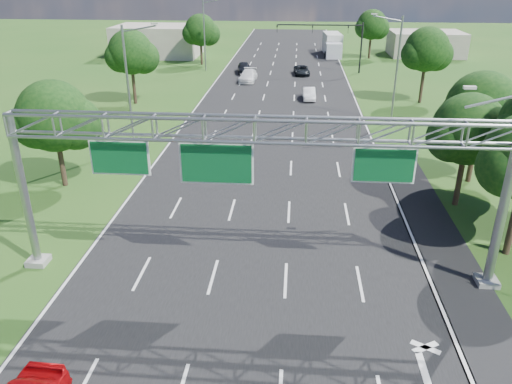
# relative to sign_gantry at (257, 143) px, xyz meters

# --- Properties ---
(ground) EXTENTS (220.00, 220.00, 0.00)m
(ground) POSITION_rel_sign_gantry_xyz_m (-0.33, 18.00, -6.89)
(ground) COLOR #1F4C16
(ground) RESTS_ON ground
(road) EXTENTS (18.00, 180.00, 0.02)m
(road) POSITION_rel_sign_gantry_xyz_m (-0.33, 18.00, -6.89)
(road) COLOR black
(road) RESTS_ON ground
(road_flare) EXTENTS (3.00, 30.00, 0.02)m
(road_flare) POSITION_rel_sign_gantry_xyz_m (9.87, 2.00, -6.89)
(road_flare) COLOR black
(road_flare) RESTS_ON ground
(sign_gantry) EXTENTS (23.50, 1.00, 9.56)m
(sign_gantry) POSITION_rel_sign_gantry_xyz_m (0.00, 0.00, 0.00)
(sign_gantry) COLOR gray
(sign_gantry) RESTS_ON ground
(traffic_signal) EXTENTS (12.21, 0.24, 7.00)m
(traffic_signal) POSITION_rel_sign_gantry_xyz_m (7.15, 53.00, -1.72)
(traffic_signal) COLOR black
(traffic_signal) RESTS_ON ground
(streetlight_l_near) EXTENTS (2.97, 0.22, 10.16)m
(streetlight_l_near) POSITION_rel_sign_gantry_xyz_m (-11.63, 18.00, -1.31)
(streetlight_l_near) COLOR gray
(streetlight_l_near) RESTS_ON ground
(streetlight_l_far) EXTENTS (2.97, 0.22, 10.16)m
(streetlight_l_far) POSITION_rel_sign_gantry_xyz_m (-11.63, 53.00, -1.31)
(streetlight_l_far) COLOR gray
(streetlight_l_far) RESTS_ON ground
(streetlight_r_mid) EXTENTS (2.97, 0.22, 10.16)m
(streetlight_r_mid) POSITION_rel_sign_gantry_xyz_m (10.97, 28.00, -1.31)
(streetlight_r_mid) COLOR gray
(streetlight_r_mid) RESTS_ON ground
(tree_verge_la) EXTENTS (5.76, 4.80, 7.40)m
(tree_verge_la) POSITION_rel_sign_gantry_xyz_m (-14.25, 10.04, -2.13)
(tree_verge_la) COLOR #2D2116
(tree_verge_la) RESTS_ON ground
(tree_verge_lb) EXTENTS (5.76, 4.80, 8.06)m
(tree_verge_lb) POSITION_rel_sign_gantry_xyz_m (-16.25, 33.04, -1.48)
(tree_verge_lb) COLOR #2D2116
(tree_verge_lb) RESTS_ON ground
(tree_verge_lc) EXTENTS (5.76, 4.80, 7.62)m
(tree_verge_lc) POSITION_rel_sign_gantry_xyz_m (-13.25, 58.04, -1.92)
(tree_verge_lc) COLOR #2D2116
(tree_verge_lc) RESTS_ON ground
(tree_verge_rd) EXTENTS (5.76, 4.80, 8.28)m
(tree_verge_rd) POSITION_rel_sign_gantry_xyz_m (15.75, 36.04, -1.26)
(tree_verge_rd) COLOR #2D2116
(tree_verge_rd) RESTS_ON ground
(tree_verge_re) EXTENTS (5.76, 4.80, 7.84)m
(tree_verge_re) POSITION_rel_sign_gantry_xyz_m (13.75, 66.04, -1.70)
(tree_verge_re) COLOR #2D2116
(tree_verge_re) RESTS_ON ground
(building_left) EXTENTS (14.00, 10.00, 5.00)m
(building_left) POSITION_rel_sign_gantry_xyz_m (-22.33, 66.00, -4.39)
(building_left) COLOR #9E9384
(building_left) RESTS_ON ground
(building_right) EXTENTS (12.00, 9.00, 4.00)m
(building_right) POSITION_rel_sign_gantry_xyz_m (23.67, 70.00, -4.89)
(building_right) COLOR #9E9384
(building_right) RESTS_ON ground
(car_queue_a) EXTENTS (2.30, 5.21, 1.49)m
(car_queue_a) POSITION_rel_sign_gantry_xyz_m (-4.83, 45.92, -6.15)
(car_queue_a) COLOR white
(car_queue_a) RESTS_ON ground
(car_queue_b) EXTENTS (2.42, 4.63, 1.24)m
(car_queue_b) POSITION_rel_sign_gantry_xyz_m (2.36, 51.08, -6.27)
(car_queue_b) COLOR black
(car_queue_b) RESTS_ON ground
(car_queue_c) EXTENTS (2.38, 4.65, 1.52)m
(car_queue_c) POSITION_rel_sign_gantry_xyz_m (-6.00, 51.76, -6.13)
(car_queue_c) COLOR black
(car_queue_c) RESTS_ON ground
(car_queue_d) EXTENTS (1.51, 3.99, 1.30)m
(car_queue_d) POSITION_rel_sign_gantry_xyz_m (3.16, 36.54, -6.24)
(car_queue_d) COLOR white
(car_queue_d) RESTS_ON ground
(box_truck) EXTENTS (3.23, 9.57, 3.56)m
(box_truck) POSITION_rel_sign_gantry_xyz_m (7.67, 69.26, -5.18)
(box_truck) COLOR silver
(box_truck) RESTS_ON ground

